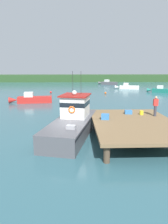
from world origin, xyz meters
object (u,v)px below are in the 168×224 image
(main_fishing_boat, at_px, (74,121))
(crate_single_by_cleat, at_px, (128,112))
(bait_bucket, at_px, (141,113))
(crate_single_far, at_px, (105,117))
(mooring_buoy_channel_marker, at_px, (105,93))
(mooring_buoy_outer, at_px, (51,92))
(moored_boat_outer_mooring, at_px, (32,99))
(moored_boat_far_right, at_px, (162,90))
(moored_boat_mid_harbor, at_px, (108,83))
(moored_boat_near_channel, at_px, (128,87))
(deckhand_by_the_boat, at_px, (156,106))
(mooring_buoy_inshore, at_px, (136,113))

(main_fishing_boat, xyz_separation_m, crate_single_by_cleat, (4.66, 1.47, 0.35))
(main_fishing_boat, bearing_deg, bait_bucket, 11.40)
(crate_single_far, bearing_deg, mooring_buoy_channel_marker, 82.10)
(crate_single_far, relative_size, mooring_buoy_outer, 1.51)
(main_fishing_boat, distance_m, mooring_buoy_outer, 26.43)
(moored_boat_outer_mooring, xyz_separation_m, moored_boat_far_right, (24.06, 11.56, -0.04))
(crate_single_by_cleat, bearing_deg, moored_boat_mid_harbor, 83.65)
(moored_boat_outer_mooring, relative_size, moored_boat_near_channel, 1.08)
(crate_single_far, xyz_separation_m, bait_bucket, (3.27, 1.51, -0.04))
(deckhand_by_the_boat, distance_m, moored_boat_far_right, 27.95)
(main_fishing_boat, height_order, crate_single_by_cleat, main_fishing_boat)
(moored_boat_mid_harbor, bearing_deg, mooring_buoy_inshore, -94.24)
(moored_boat_near_channel, bearing_deg, moored_boat_mid_harbor, 102.29)
(main_fishing_boat, distance_m, moored_boat_far_right, 31.64)
(deckhand_by_the_boat, height_order, mooring_buoy_channel_marker, deckhand_by_the_boat)
(moored_boat_far_right, height_order, mooring_buoy_outer, moored_boat_far_right)
(deckhand_by_the_boat, bearing_deg, moored_boat_near_channel, 80.03)
(crate_single_far, bearing_deg, bait_bucket, 24.74)
(moored_boat_far_right, relative_size, mooring_buoy_outer, 13.54)
(moored_boat_mid_harbor, relative_size, mooring_buoy_channel_marker, 14.03)
(mooring_buoy_outer, bearing_deg, moored_boat_far_right, 0.61)
(bait_bucket, bearing_deg, mooring_buoy_inshore, 78.55)
(crate_single_by_cleat, height_order, bait_bucket, bait_bucket)
(main_fishing_boat, distance_m, moored_boat_near_channel, 35.66)
(main_fishing_boat, xyz_separation_m, moored_boat_outer_mooring, (-6.32, 14.63, -0.47))
(mooring_buoy_channel_marker, bearing_deg, moored_boat_far_right, 9.01)
(moored_boat_near_channel, xyz_separation_m, mooring_buoy_outer, (-17.34, -7.48, -0.30))
(moored_boat_mid_harbor, height_order, mooring_buoy_inshore, moored_boat_mid_harbor)
(deckhand_by_the_boat, relative_size, mooring_buoy_outer, 4.09)
(moored_boat_outer_mooring, relative_size, mooring_buoy_outer, 15.60)
(deckhand_by_the_boat, relative_size, mooring_buoy_channel_marker, 4.12)
(bait_bucket, height_order, moored_boat_far_right, bait_bucket)
(crate_single_by_cleat, xyz_separation_m, moored_boat_near_channel, (7.74, 31.96, -0.87))
(crate_single_by_cleat, relative_size, bait_bucket, 1.76)
(moored_boat_outer_mooring, distance_m, moored_boat_far_right, 26.69)
(mooring_buoy_channel_marker, relative_size, mooring_buoy_inshore, 0.81)
(main_fishing_boat, distance_m, deckhand_by_the_boat, 6.74)
(crate_single_far, distance_m, mooring_buoy_channel_marker, 24.93)
(main_fishing_boat, xyz_separation_m, mooring_buoy_outer, (-4.94, 25.95, -0.81))
(main_fishing_boat, height_order, bait_bucket, main_fishing_boat)
(mooring_buoy_outer, height_order, mooring_buoy_channel_marker, mooring_buoy_outer)
(deckhand_by_the_boat, bearing_deg, moored_boat_outer_mooring, 132.69)
(moored_boat_outer_mooring, bearing_deg, moored_boat_mid_harbor, 63.15)
(bait_bucket, xyz_separation_m, moored_boat_near_channel, (6.71, 32.28, -0.88))
(crate_single_far, height_order, moored_boat_mid_harbor, crate_single_far)
(bait_bucket, distance_m, deckhand_by_the_boat, 1.29)
(moored_boat_near_channel, height_order, mooring_buoy_outer, moored_boat_near_channel)
(moored_boat_far_right, bearing_deg, mooring_buoy_inshore, -118.58)
(deckhand_by_the_boat, bearing_deg, mooring_buoy_inshore, 89.85)
(bait_bucket, distance_m, moored_boat_far_right, 27.80)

